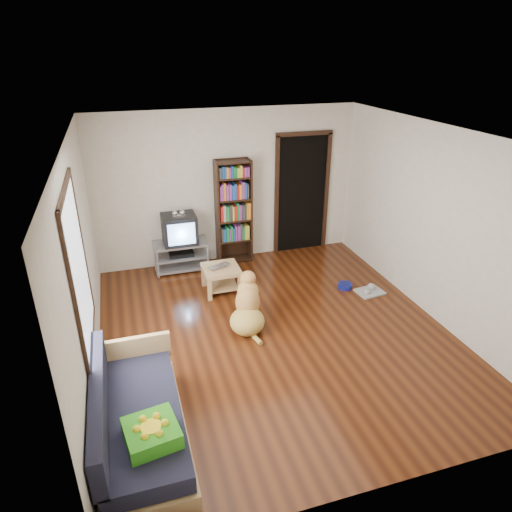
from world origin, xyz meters
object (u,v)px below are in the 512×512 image
object	(u,v)px
dog_bowl	(345,286)
crt_tv	(179,228)
green_cushion	(152,433)
grey_rag	(370,292)
sofa	(137,423)
bookshelf	(233,207)
laptop	(221,268)
coffee_table	(221,274)
tv_stand	(181,255)
dog	(248,308)

from	to	relation	value
dog_bowl	crt_tv	distance (m)	2.85
green_cushion	grey_rag	distance (m)	4.25
dog_bowl	grey_rag	xyz separation A→B (m)	(0.30, -0.25, -0.03)
grey_rag	sofa	bearing A→B (deg)	-151.68
sofa	crt_tv	bearing A→B (deg)	75.07
dog_bowl	grey_rag	size ratio (longest dim) A/B	0.55
bookshelf	dog_bowl	bearing A→B (deg)	-47.18
crt_tv	sofa	bearing A→B (deg)	-104.93
laptop	bookshelf	world-z (taller)	bookshelf
crt_tv	coffee_table	bearing A→B (deg)	-63.39
bookshelf	coffee_table	distance (m)	1.34
grey_rag	coffee_table	size ratio (longest dim) A/B	0.73
green_cushion	tv_stand	size ratio (longest dim) A/B	0.49
green_cushion	dog	distance (m)	2.52
dog	grey_rag	bearing A→B (deg)	8.34
bookshelf	dog	world-z (taller)	bookshelf
dog	coffee_table	bearing A→B (deg)	96.61
dog_bowl	grey_rag	world-z (taller)	dog_bowl
bookshelf	dog	xyz separation A→B (m)	(-0.35, -2.07, -0.73)
laptop	coffee_table	xyz separation A→B (m)	(-0.00, 0.03, -0.13)
crt_tv	bookshelf	world-z (taller)	bookshelf
green_cushion	dog_bowl	xyz separation A→B (m)	(3.21, 2.61, -0.45)
bookshelf	crt_tv	bearing A→B (deg)	-175.68
dog_bowl	sofa	world-z (taller)	sofa
sofa	dog	world-z (taller)	sofa
sofa	coffee_table	distance (m)	3.07
grey_rag	coffee_table	distance (m)	2.32
bookshelf	coffee_table	size ratio (longest dim) A/B	3.27
laptop	crt_tv	world-z (taller)	crt_tv
tv_stand	sofa	world-z (taller)	sofa
crt_tv	bookshelf	xyz separation A→B (m)	(0.95, 0.07, 0.26)
grey_rag	coffee_table	bearing A→B (deg)	161.07
dog_bowl	tv_stand	world-z (taller)	tv_stand
dog_bowl	coffee_table	world-z (taller)	coffee_table
green_cushion	coffee_table	size ratio (longest dim) A/B	0.80
crt_tv	dog	distance (m)	2.14
laptop	dog_bowl	xyz separation A→B (m)	(1.88, -0.47, -0.37)
dog_bowl	bookshelf	xyz separation A→B (m)	(-1.41, 1.52, 0.96)
green_cushion	dog	world-z (taller)	dog
tv_stand	dog	xyz separation A→B (m)	(0.60, -1.98, 0.00)
grey_rag	tv_stand	bearing A→B (deg)	147.78
green_cushion	laptop	xyz separation A→B (m)	(1.32, 3.08, -0.08)
green_cushion	crt_tv	bearing A→B (deg)	68.83
dog_bowl	sofa	distance (m)	4.00
laptop	sofa	bearing A→B (deg)	-140.12
crt_tv	coffee_table	size ratio (longest dim) A/B	1.05
grey_rag	sofa	xyz separation A→B (m)	(-3.63, -1.96, 0.25)
grey_rag	bookshelf	bearing A→B (deg)	133.99
tv_stand	crt_tv	world-z (taller)	crt_tv
laptop	sofa	world-z (taller)	sofa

